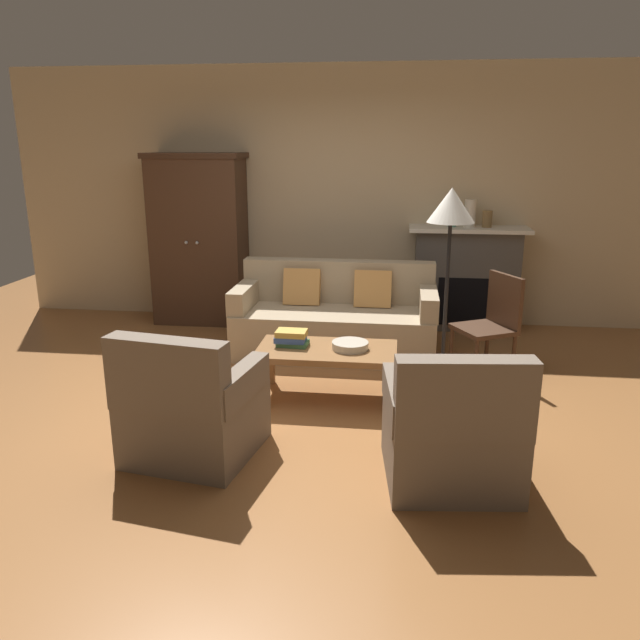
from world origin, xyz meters
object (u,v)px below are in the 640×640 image
armoire (199,239)px  coffee_table (327,355)px  armchair_near_left (191,411)px  mantel_vase_bronze (487,219)px  fruit_bowl (350,345)px  mantel_vase_jade (453,216)px  couch (335,321)px  armchair_near_right (452,434)px  floor_lamp (451,218)px  mantel_vase_cream (470,213)px  book_stack (291,338)px  side_chair_wooden (493,319)px  fireplace (466,278)px

armoire → coffee_table: 2.73m
armchair_near_left → mantel_vase_bronze: bearing=55.4°
fruit_bowl → mantel_vase_jade: mantel_vase_jade is taller
couch → armchair_near_right: size_ratio=2.19×
couch → armchair_near_right: (0.94, -2.34, -0.00)m
coffee_table → floor_lamp: size_ratio=0.66×
mantel_vase_cream → armchair_near_left: size_ratio=0.33×
floor_lamp → mantel_vase_cream: bearing=79.8°
coffee_table → book_stack: book_stack is taller
fruit_bowl → mantel_vase_jade: bearing=67.0°
armoire → mantel_vase_bronze: bearing=1.1°
couch → mantel_vase_cream: mantel_vase_cream is taller
armoire → side_chair_wooden: (3.05, -1.38, -0.43)m
side_chair_wooden → fruit_bowl: bearing=-149.8°
armchair_near_right → fireplace: bearing=83.5°
couch → mantel_vase_bronze: mantel_vase_bronze is taller
couch → side_chair_wooden: bearing=-18.0°
armoire → couch: armoire is taller
armchair_near_right → side_chair_wooden: 1.95m
couch → fruit_bowl: size_ratio=6.68×
mantel_vase_jade → side_chair_wooden: size_ratio=0.26×
armchair_near_left → mantel_vase_jade: bearing=60.0°
fireplace → book_stack: 2.63m
fireplace → armchair_near_left: (-2.03, -3.22, -0.25)m
coffee_table → mantel_vase_cream: mantel_vase_cream is taller
mantel_vase_jade → armchair_near_right: bearing=-93.4°
side_chair_wooden → floor_lamp: bearing=-130.6°
mantel_vase_bronze → fruit_bowl: bearing=-120.7°
coffee_table → armchair_near_left: 1.31m
coffee_table → armchair_near_right: size_ratio=1.25×
couch → floor_lamp: floor_lamp is taller
book_stack → mantel_vase_bronze: size_ratio=1.49×
mantel_vase_jade → armchair_near_left: mantel_vase_jade is taller
couch → mantel_vase_cream: 1.90m
armchair_near_right → armchair_near_left: bearing=175.8°
fireplace → armoire: bearing=-178.5°
book_stack → mantel_vase_cream: mantel_vase_cream is taller
fireplace → fruit_bowl: 2.41m
mantel_vase_cream → armchair_near_right: mantel_vase_cream is taller
book_stack → armchair_near_right: 1.71m
coffee_table → armchair_near_right: (0.89, -1.19, -0.05)m
armoire → mantel_vase_jade: bearing=1.2°
couch → mantel_vase_jade: size_ratio=8.24×
side_chair_wooden → armchair_near_right: bearing=-104.2°
armchair_near_right → side_chair_wooden: side_chair_wooden is taller
mantel_vase_jade → mantel_vase_cream: (0.18, 0.00, 0.03)m
fireplace → mantel_vase_cream: 0.70m
fruit_bowl → couch: bearing=101.5°
armchair_near_left → couch: bearing=72.3°
book_stack → armchair_near_right: size_ratio=0.30×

